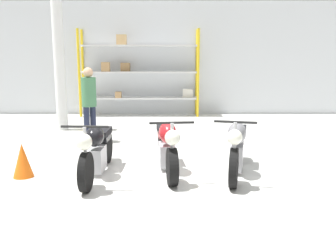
# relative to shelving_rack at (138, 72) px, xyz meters

# --- Properties ---
(ground_plane) EXTENTS (30.00, 30.00, 0.00)m
(ground_plane) POSITION_rel_shelving_rack_xyz_m (0.94, -5.99, -1.39)
(ground_plane) COLOR silver
(back_wall) EXTENTS (30.00, 0.08, 3.60)m
(back_wall) POSITION_rel_shelving_rack_xyz_m (0.94, 0.37, 0.41)
(back_wall) COLOR silver
(back_wall) RESTS_ON ground_plane
(shelving_rack) EXTENTS (3.78, 0.63, 2.72)m
(shelving_rack) POSITION_rel_shelving_rack_xyz_m (0.00, 0.00, 0.00)
(shelving_rack) COLOR gold
(shelving_rack) RESTS_ON ground_plane
(support_pillar) EXTENTS (0.28, 0.28, 3.60)m
(support_pillar) POSITION_rel_shelving_rack_xyz_m (-1.83, -2.38, 0.41)
(support_pillar) COLOR silver
(support_pillar) RESTS_ON ground_plane
(motorcycle_black) EXTENTS (0.68, 2.05, 0.95)m
(motorcycle_black) POSITION_rel_shelving_rack_xyz_m (-0.21, -6.21, -0.95)
(motorcycle_black) COLOR black
(motorcycle_black) RESTS_ON ground_plane
(motorcycle_red) EXTENTS (0.66, 2.09, 0.96)m
(motorcycle_red) POSITION_rel_shelving_rack_xyz_m (0.91, -5.92, -0.96)
(motorcycle_red) COLOR black
(motorcycle_red) RESTS_ON ground_plane
(motorcycle_grey) EXTENTS (0.75, 1.98, 0.99)m
(motorcycle_grey) POSITION_rel_shelving_rack_xyz_m (2.04, -6.09, -0.93)
(motorcycle_grey) COLOR black
(motorcycle_grey) RESTS_ON ground_plane
(person_browsing) EXTENTS (0.45, 0.45, 1.66)m
(person_browsing) POSITION_rel_shelving_rack_xyz_m (-0.82, -3.79, -0.42)
(person_browsing) COLOR #1E2338
(person_browsing) RESTS_ON ground_plane
(traffic_cone) EXTENTS (0.32, 0.32, 0.55)m
(traffic_cone) POSITION_rel_shelving_rack_xyz_m (-1.38, -6.27, -1.12)
(traffic_cone) COLOR orange
(traffic_cone) RESTS_ON ground_plane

